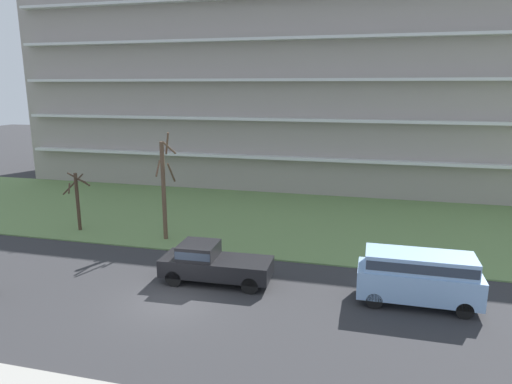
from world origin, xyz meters
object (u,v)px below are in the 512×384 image
object	(u,v)px
tree_far_left	(77,198)
tree_left	(164,187)
pickup_black_near_left	(212,262)
van_blue_center_left	(419,275)

from	to	relation	value
tree_far_left	tree_left	xyz separation A→B (m)	(6.40, -0.25, 1.17)
tree_left	pickup_black_near_left	bearing A→B (deg)	-47.05
tree_far_left	pickup_black_near_left	world-z (taller)	tree_far_left
tree_left	pickup_black_near_left	distance (m)	7.62
tree_left	van_blue_center_left	world-z (taller)	tree_left
tree_left	van_blue_center_left	bearing A→B (deg)	-19.99
pickup_black_near_left	van_blue_center_left	xyz separation A→B (m)	(9.60, 0.01, 0.38)
tree_far_left	van_blue_center_left	distance (m)	21.65
tree_far_left	tree_left	world-z (taller)	tree_left
tree_far_left	van_blue_center_left	world-z (taller)	tree_far_left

